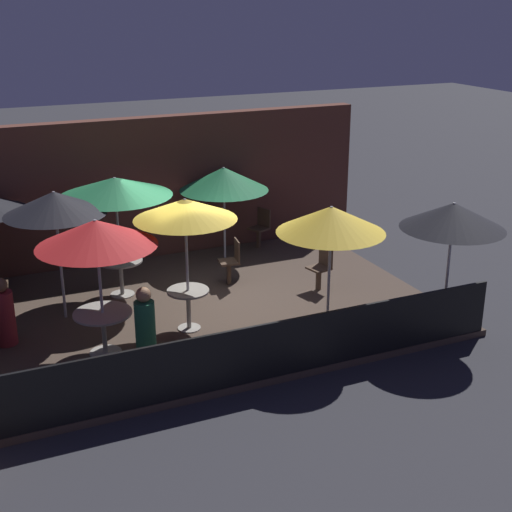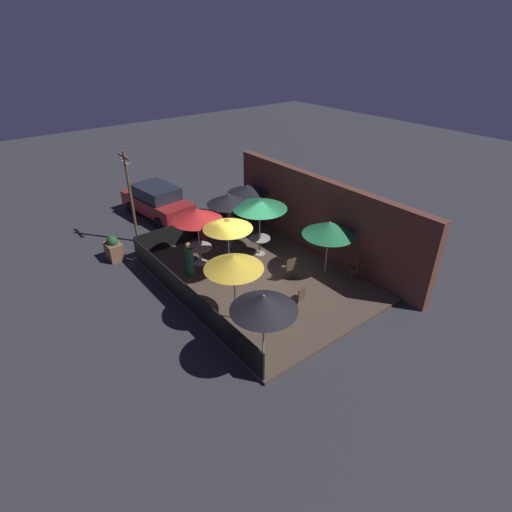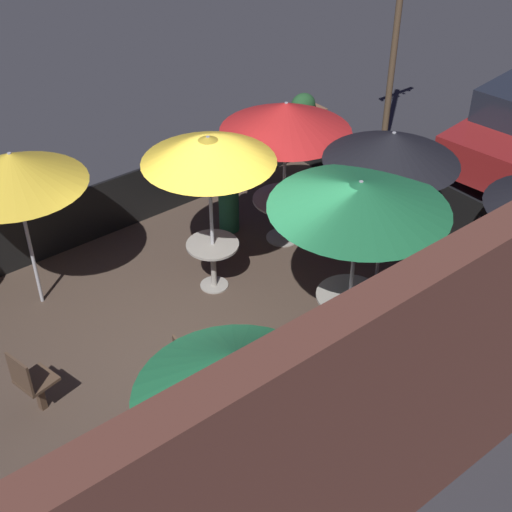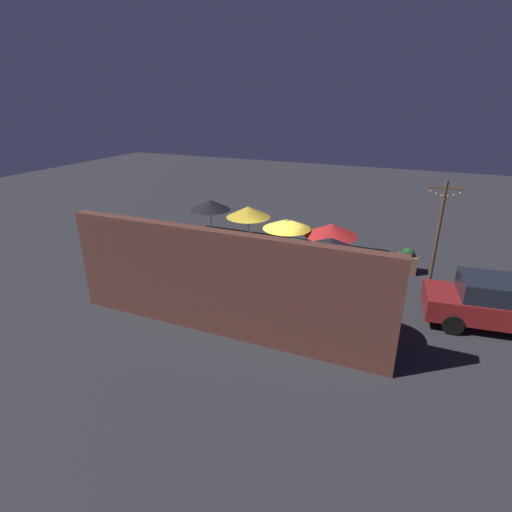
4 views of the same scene
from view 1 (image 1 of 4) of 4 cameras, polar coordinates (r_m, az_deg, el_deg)
name	(u,v)px [view 1 (image 1 of 4)]	position (r m, az deg, el deg)	size (l,w,h in m)	color
ground_plane	(205,311)	(14.01, -4.12, -4.40)	(60.00, 60.00, 0.00)	#2D2D33
patio_deck	(205,308)	(13.99, -4.12, -4.18)	(8.55, 6.22, 0.12)	#47382D
building_wall	(152,189)	(16.48, -8.29, 5.29)	(10.15, 0.36, 3.30)	brown
fence_front	(272,350)	(11.20, 1.28, -7.55)	(8.35, 0.05, 0.95)	black
patio_umbrella_0	(115,187)	(13.96, -11.21, 5.45)	(2.19, 2.19, 2.43)	#B2B2B7
patio_umbrella_1	(185,209)	(12.24, -5.69, 3.73)	(1.80, 1.80, 2.43)	#B2B2B7
patio_umbrella_2	(96,233)	(11.60, -12.67, 1.79)	(1.96, 1.96, 2.35)	#B2B2B7
patio_umbrella_3	(224,179)	(15.86, -2.59, 6.18)	(1.99, 1.99, 2.13)	#B2B2B7
patio_umbrella_4	(331,220)	(12.01, 6.03, 2.91)	(1.86, 1.86, 2.38)	#B2B2B7
patio_umbrella_5	(55,203)	(13.16, -15.82, 4.08)	(1.83, 1.83, 2.43)	#B2B2B7
patio_umbrella_7	(453,216)	(12.77, 15.50, 3.11)	(1.83, 1.83, 2.34)	#B2B2B7
dining_table_0	(121,267)	(14.45, -10.77, -0.89)	(0.88, 0.88, 0.75)	#9E998E
dining_table_1	(188,299)	(12.80, -5.44, -3.41)	(0.76, 0.76, 0.76)	#9E998E
dining_table_2	(103,320)	(12.15, -12.13, -5.07)	(0.98, 0.98, 0.75)	#9E998E
patio_chair_0	(321,266)	(14.56, 5.25, -0.79)	(0.47, 0.47, 0.93)	#4C3828
patio_chair_1	(232,260)	(14.77, -1.96, -0.32)	(0.46, 0.46, 0.96)	#4C3828
patio_chair_3	(261,226)	(17.00, 0.37, 2.38)	(0.52, 0.52, 0.93)	#4C3828
patron_0	(145,331)	(11.56, -8.83, -5.92)	(0.44, 0.44, 1.39)	#236642
patron_1	(4,315)	(12.96, -19.55, -4.44)	(0.52, 0.52, 1.22)	maroon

